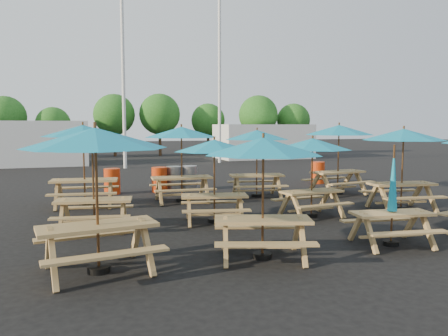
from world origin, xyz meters
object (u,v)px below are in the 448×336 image
object	(u,v)px
picnic_unit_11	(339,133)
waste_bin_3	(190,178)
picnic_unit_1	(92,148)
waste_bin_0	(112,181)
picnic_unit_10	(403,139)
picnic_unit_8	(257,138)
picnic_unit_3	(263,152)
picnic_unit_0	(95,145)
picnic_unit_7	(312,148)
waste_bin_4	(318,173)
picnic_unit_6	(392,204)
waste_bin_1	(159,180)
picnic_unit_5	(181,136)
picnic_unit_4	(214,150)
waste_bin_2	(174,178)
picnic_unit_2	(83,135)

from	to	relation	value
picnic_unit_11	waste_bin_3	size ratio (longest dim) A/B	3.00
picnic_unit_1	waste_bin_3	xyz separation A→B (m)	(3.78, 5.79, -1.50)
picnic_unit_11	waste_bin_0	size ratio (longest dim) A/B	3.00
picnic_unit_10	picnic_unit_8	bearing A→B (deg)	138.63
picnic_unit_8	picnic_unit_3	bearing A→B (deg)	-101.82
picnic_unit_0	picnic_unit_7	size ratio (longest dim) A/B	1.19
picnic_unit_10	waste_bin_4	size ratio (longest dim) A/B	2.82
picnic_unit_6	picnic_unit_7	world-z (taller)	picnic_unit_7
picnic_unit_7	waste_bin_1	size ratio (longest dim) A/B	2.47
picnic_unit_5	waste_bin_3	world-z (taller)	picnic_unit_5
waste_bin_1	picnic_unit_4	bearing A→B (deg)	-85.74
picnic_unit_3	picnic_unit_11	xyz separation A→B (m)	(5.70, 6.27, 0.21)
picnic_unit_4	picnic_unit_7	distance (m)	2.74
picnic_unit_10	waste_bin_0	distance (m)	10.01
picnic_unit_3	picnic_unit_8	distance (m)	7.19
waste_bin_2	picnic_unit_3	bearing A→B (deg)	-91.33
picnic_unit_1	waste_bin_0	world-z (taller)	picnic_unit_1
picnic_unit_2	picnic_unit_5	xyz separation A→B (m)	(3.05, -0.10, -0.05)
picnic_unit_6	waste_bin_2	distance (m)	9.53
picnic_unit_10	waste_bin_3	xyz separation A→B (m)	(-4.96, 6.03, -1.65)
picnic_unit_11	waste_bin_3	world-z (taller)	picnic_unit_11
picnic_unit_4	picnic_unit_11	size ratio (longest dim) A/B	0.88
picnic_unit_8	picnic_unit_2	bearing A→B (deg)	-169.68
picnic_unit_11	waste_bin_3	bearing A→B (deg)	140.94
picnic_unit_5	waste_bin_2	distance (m)	3.10
waste_bin_3	picnic_unit_6	bearing A→B (deg)	-77.25
picnic_unit_6	picnic_unit_8	bearing A→B (deg)	99.95
picnic_unit_4	picnic_unit_7	bearing A→B (deg)	8.23
waste_bin_3	picnic_unit_10	bearing A→B (deg)	-50.56
picnic_unit_3	picnic_unit_4	world-z (taller)	picnic_unit_3
picnic_unit_0	waste_bin_3	bearing A→B (deg)	58.19
picnic_unit_4	picnic_unit_5	bearing A→B (deg)	103.78
picnic_unit_8	waste_bin_0	world-z (taller)	picnic_unit_8
picnic_unit_3	picnic_unit_11	distance (m)	8.48
picnic_unit_0	waste_bin_3	size ratio (longest dim) A/B	2.94
picnic_unit_0	picnic_unit_2	distance (m)	6.49
waste_bin_0	picnic_unit_8	bearing A→B (deg)	-25.57
picnic_unit_8	waste_bin_0	bearing A→B (deg)	164.36
picnic_unit_8	waste_bin_4	distance (m)	4.95
picnic_unit_10	waste_bin_1	size ratio (longest dim) A/B	2.82
picnic_unit_8	waste_bin_1	world-z (taller)	picnic_unit_8
picnic_unit_8	picnic_unit_11	world-z (taller)	picnic_unit_11
picnic_unit_3	picnic_unit_1	bearing A→B (deg)	148.88
picnic_unit_11	waste_bin_4	size ratio (longest dim) A/B	3.00
picnic_unit_8	picnic_unit_11	xyz separation A→B (m)	(3.03, -0.40, 0.15)
picnic_unit_8	waste_bin_4	bearing A→B (deg)	42.74
picnic_unit_3	picnic_unit_7	xyz separation A→B (m)	(2.78, 3.06, -0.11)
picnic_unit_2	picnic_unit_4	distance (m)	4.65
picnic_unit_8	waste_bin_3	xyz separation A→B (m)	(-1.82, 2.44, -1.60)
picnic_unit_3	picnic_unit_6	bearing A→B (deg)	17.03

